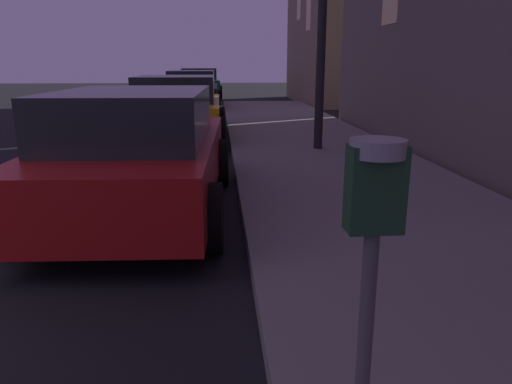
# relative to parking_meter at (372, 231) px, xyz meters

# --- Properties ---
(parking_meter) EXTENTS (0.19, 0.19, 1.33)m
(parking_meter) POSITION_rel_parking_meter_xyz_m (0.00, 0.00, 0.00)
(parking_meter) COLOR #59595B
(parking_meter) RESTS_ON sidewalk
(car_red) EXTENTS (2.11, 4.18, 1.43)m
(car_red) POSITION_rel_parking_meter_xyz_m (-1.44, 3.96, -0.44)
(car_red) COLOR maroon
(car_red) RESTS_ON ground
(car_yellow_cab) EXTENTS (2.13, 4.17, 1.43)m
(car_yellow_cab) POSITION_rel_parking_meter_xyz_m (-1.43, 9.49, -0.45)
(car_yellow_cab) COLOR gold
(car_yellow_cab) RESTS_ON ground
(car_black) EXTENTS (2.05, 4.31, 1.43)m
(car_black) POSITION_rel_parking_meter_xyz_m (-1.43, 16.35, -0.44)
(car_black) COLOR black
(car_black) RESTS_ON ground
(car_green) EXTENTS (2.27, 4.27, 1.43)m
(car_green) POSITION_rel_parking_meter_xyz_m (-1.43, 23.11, -0.45)
(car_green) COLOR #19592D
(car_green) RESTS_ON ground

